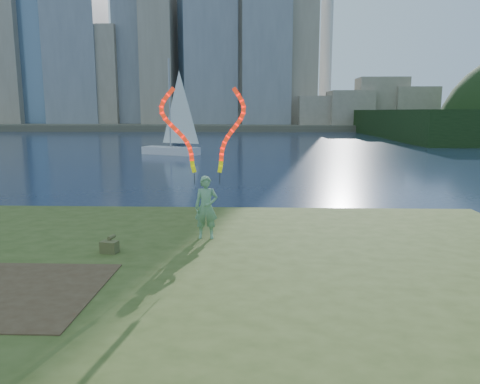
{
  "coord_description": "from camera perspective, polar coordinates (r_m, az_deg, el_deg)",
  "views": [
    {
      "loc": [
        2.1,
        -10.62,
        3.87
      ],
      "look_at": [
        1.68,
        1.0,
        1.84
      ],
      "focal_mm": 35.0,
      "sensor_mm": 36.0,
      "label": 1
    }
  ],
  "objects": [
    {
      "name": "ground",
      "position": [
        11.49,
        -8.73,
        -9.89
      ],
      "size": [
        320.0,
        320.0,
        0.0
      ],
      "primitive_type": "plane",
      "color": "#1B2944",
      "rests_on": "ground"
    },
    {
      "name": "dirt_patch",
      "position": [
        9.1,
        -26.81,
        -10.84
      ],
      "size": [
        3.2,
        3.0,
        0.02
      ],
      "primitive_type": "cube",
      "color": "#47331E",
      "rests_on": "grassy_knoll"
    },
    {
      "name": "far_shore",
      "position": [
        105.69,
        0.92,
        8.11
      ],
      "size": [
        320.0,
        40.0,
        1.2
      ],
      "primitive_type": "cube",
      "color": "brown",
      "rests_on": "ground"
    },
    {
      "name": "sailboat",
      "position": [
        42.06,
        -8.14,
        6.48
      ],
      "size": [
        5.43,
        3.61,
        8.38
      ],
      "rotation": [
        0.0,
        0.0,
        -0.41
      ],
      "color": "silver",
      "rests_on": "ground"
    },
    {
      "name": "canvas_bag",
      "position": [
        10.68,
        -15.61,
        -6.39
      ],
      "size": [
        0.4,
        0.45,
        0.34
      ],
      "rotation": [
        0.0,
        0.0,
        -0.19
      ],
      "color": "brown",
      "rests_on": "grassy_knoll"
    },
    {
      "name": "woman_with_ribbons",
      "position": [
        11.23,
        -4.13,
        1.49
      ],
      "size": [
        2.01,
        0.38,
        3.92
      ],
      "rotation": [
        0.0,
        0.0,
        0.03
      ],
      "color": "#186B1E",
      "rests_on": "grassy_knoll"
    },
    {
      "name": "grassy_knoll",
      "position": [
        9.28,
        -11.47,
        -12.67
      ],
      "size": [
        20.0,
        18.0,
        0.8
      ],
      "color": "#3A4A1A",
      "rests_on": "ground"
    }
  ]
}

